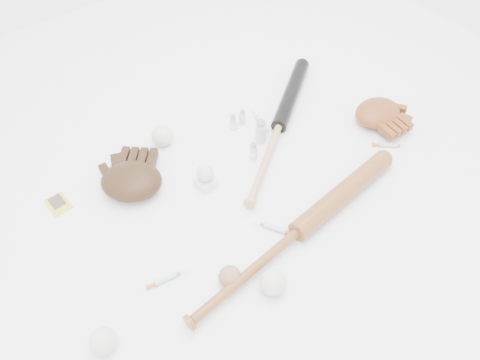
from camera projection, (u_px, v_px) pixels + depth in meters
bat_dark at (279, 125)px, 1.83m from camera, size 0.74×0.54×0.06m
bat_wood at (298, 231)px, 1.51m from camera, size 0.97×0.16×0.07m
glove_dark at (131, 181)px, 1.63m from camera, size 0.36×0.36×0.09m
glove_tan at (378, 113)px, 1.86m from camera, size 0.25×0.25×0.08m
trading_card at (58, 204)px, 1.62m from camera, size 0.07×0.09×0.01m
pedestal at (206, 182)px, 1.66m from camera, size 0.07×0.07×0.04m
baseball_on_pedestal at (205, 173)px, 1.62m from camera, size 0.06×0.06×0.06m
baseball_left at (103, 341)px, 1.27m from camera, size 0.08×0.08×0.08m
baseball_upper at (162, 136)px, 1.78m from camera, size 0.08×0.08×0.08m
baseball_mid at (273, 282)px, 1.38m from camera, size 0.08×0.08×0.08m
baseball_aged at (230, 277)px, 1.40m from camera, size 0.07×0.07×0.07m
syringe_0 at (166, 279)px, 1.42m from camera, size 0.15×0.05×0.02m
syringe_1 at (275, 228)px, 1.54m from camera, size 0.11×0.15×0.02m
syringe_2 at (260, 121)px, 1.87m from camera, size 0.06×0.15×0.02m
syringe_3 at (388, 145)px, 1.79m from camera, size 0.13×0.11×0.02m
vial_0 at (233, 122)px, 1.83m from camera, size 0.03×0.03×0.07m
vial_1 at (242, 117)px, 1.85m from camera, size 0.03×0.03×0.07m
vial_2 at (253, 151)px, 1.73m from camera, size 0.03×0.03×0.07m
vial_3 at (261, 131)px, 1.78m from camera, size 0.04×0.04×0.10m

